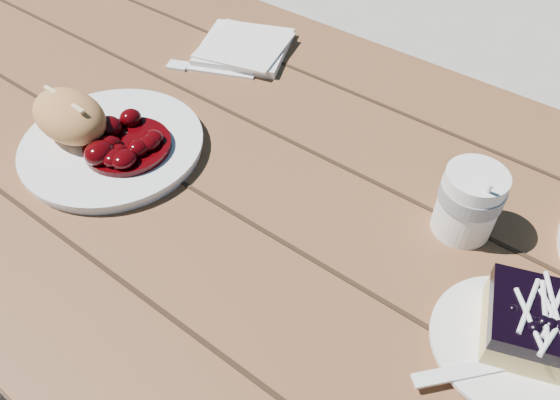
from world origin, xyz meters
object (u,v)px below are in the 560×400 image
Objects in this scene: bread_roll at (69,116)px; blueberry_cake at (535,324)px; picnic_table at (223,222)px; coffee_cup at (469,202)px; main_plate at (113,146)px; dessert_plate at (510,345)px.

bread_roll reaches higher than blueberry_cake.
coffee_cup is (0.35, 0.07, 0.21)m from picnic_table.
bread_roll is at bearing -146.33° from picnic_table.
picnic_table is at bearing -167.89° from coffee_cup.
bread_roll is 0.64m from blueberry_cake.
picnic_table is 0.22m from main_plate.
blueberry_cake is (0.01, 0.01, 0.03)m from dessert_plate.
bread_roll is (-0.05, -0.02, 0.04)m from main_plate.
picnic_table is 12.39× the size of dessert_plate.
picnic_table is at bearing 156.10° from blueberry_cake.
blueberry_cake is (0.64, 0.08, -0.01)m from bread_roll.
main_plate is at bearing -140.85° from picnic_table.
coffee_cup reaches higher than main_plate.
bread_roll reaches higher than dessert_plate.
main_plate is 1.99× the size of bread_roll.
blueberry_cake reaches higher than dessert_plate.
bread_roll is 0.55m from coffee_cup.
main_plate is (-0.11, -0.09, 0.17)m from picnic_table.
bread_roll reaches higher than picnic_table.
picnic_table is 0.51m from blueberry_cake.
picnic_table is 7.86× the size of main_plate.
picnic_table is at bearing 173.93° from dessert_plate.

